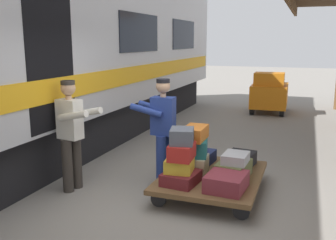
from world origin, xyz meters
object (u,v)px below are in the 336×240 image
suitcase_maroon_trunk (181,178)px  porter_by_door (71,132)px  porter_in_overalls (162,128)px  suitcase_gray_aluminum (236,158)px  suitcase_orange_carryall (195,133)px  suitcase_cream_canvas (192,164)px  suitcase_slate_roller (182,136)px  suitcase_olive_duffel (233,169)px  suitcase_yellow_case (179,165)px  luggage_cart (212,177)px  suitcase_red_plastic (182,151)px  suitcase_teal_softside (193,148)px  baggage_tug (269,93)px  suitcase_burgundy_valise (226,182)px  suitcase_black_hardshell (239,160)px  suitcase_navy_fabric (200,157)px

suitcase_maroon_trunk → porter_by_door: (1.72, 0.10, 0.55)m
porter_in_overalls → suitcase_gray_aluminum: bearing=173.5°
suitcase_orange_carryall → suitcase_maroon_trunk: bearing=86.4°
suitcase_cream_canvas → porter_by_door: bearing=19.8°
suitcase_slate_roller → porter_by_door: 1.72m
suitcase_olive_duffel → suitcase_yellow_case: suitcase_yellow_case is taller
suitcase_maroon_trunk → suitcase_gray_aluminum: 0.86m
luggage_cart → suitcase_olive_duffel: size_ratio=3.12×
suitcase_gray_aluminum → suitcase_red_plastic: bearing=33.5°
suitcase_red_plastic → suitcase_teal_softside: (-0.01, -0.50, -0.08)m
porter_in_overalls → baggage_tug: (-0.99, -7.04, -0.30)m
suitcase_orange_carryall → suitcase_slate_roller: suitcase_slate_roller is taller
suitcase_teal_softside → baggage_tug: baggage_tug is taller
suitcase_red_plastic → porter_in_overalls: bearing=-48.5°
suitcase_burgundy_valise → suitcase_gray_aluminum: bearing=-93.7°
suitcase_maroon_trunk → suitcase_black_hardshell: (-0.65, -1.03, 0.02)m
suitcase_burgundy_valise → porter_in_overalls: 1.43m
baggage_tug → luggage_cart: bearing=88.8°
suitcase_yellow_case → suitcase_teal_softside: bearing=-95.3°
suitcase_yellow_case → suitcase_red_plastic: 0.21m
suitcase_gray_aluminum → baggage_tug: 7.18m
suitcase_teal_softside → suitcase_burgundy_valise: bearing=140.1°
suitcase_navy_fabric → suitcase_cream_canvas: bearing=90.0°
suitcase_maroon_trunk → suitcase_teal_softside: 0.61m
suitcase_yellow_case → suitcase_cream_canvas: bearing=-94.1°
suitcase_maroon_trunk → suitcase_orange_carryall: bearing=-93.6°
suitcase_olive_duffel → suitcase_red_plastic: 0.88m
suitcase_gray_aluminum → suitcase_orange_carryall: bearing=-7.3°
suitcase_navy_fabric → suitcase_red_plastic: bearing=89.9°
suitcase_cream_canvas → suitcase_orange_carryall: 0.48m
suitcase_teal_softside → porter_by_door: bearing=20.1°
suitcase_burgundy_valise → baggage_tug: (0.18, -7.66, 0.23)m
suitcase_orange_carryall → suitcase_gray_aluminum: size_ratio=1.24×
suitcase_olive_duffel → suitcase_slate_roller: size_ratio=1.59×
suitcase_navy_fabric → porter_by_door: size_ratio=0.27×
suitcase_navy_fabric → suitcase_cream_canvas: suitcase_cream_canvas is taller
suitcase_gray_aluminum → suitcase_cream_canvas: bearing=-2.7°
suitcase_red_plastic → suitcase_teal_softside: bearing=-91.7°
suitcase_burgundy_valise → suitcase_slate_roller: suitcase_slate_roller is taller
suitcase_teal_softside → baggage_tug: bearing=-93.7°
suitcase_maroon_trunk → suitcase_red_plastic: size_ratio=1.11×
suitcase_black_hardshell → suitcase_yellow_case: bearing=55.7°
suitcase_cream_canvas → porter_by_door: size_ratio=0.28×
luggage_cart → suitcase_gray_aluminum: size_ratio=4.36×
suitcase_olive_duffel → suitcase_navy_fabric: 0.83m
suitcase_teal_softside → porter_in_overalls: (0.54, -0.09, 0.25)m
baggage_tug → suitcase_gray_aluminum: bearing=91.7°
suitcase_black_hardshell → suitcase_olive_duffel: bearing=90.0°
suitcase_navy_fabric → suitcase_yellow_case: bearing=88.0°
suitcase_maroon_trunk → suitcase_slate_roller: suitcase_slate_roller is taller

